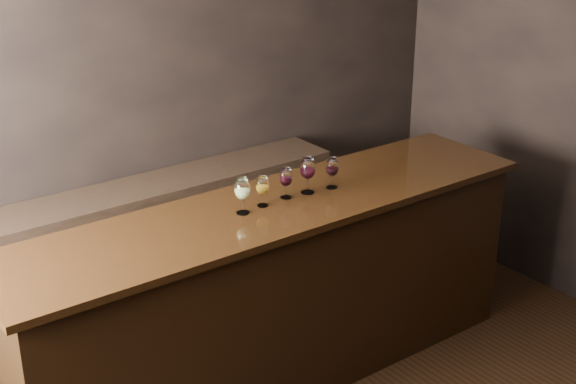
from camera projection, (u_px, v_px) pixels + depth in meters
room_shell at (308, 150)px, 3.12m from camera, size 5.02×4.52×2.81m
bar_counter at (275, 297)px, 4.59m from camera, size 3.08×0.67×1.08m
bar_top at (274, 208)px, 4.37m from camera, size 3.18×0.74×0.04m
back_bar_shelf at (143, 258)px, 5.14m from camera, size 2.74×0.40×0.99m
glass_white at (242, 190)px, 4.21m from camera, size 0.08×0.08×0.20m
glass_amber at (262, 186)px, 4.31m from camera, size 0.07×0.07×0.17m
glass_red_a at (286, 178)px, 4.41m from camera, size 0.07×0.07×0.18m
glass_red_b at (308, 169)px, 4.47m from camera, size 0.09×0.09×0.21m
glass_red_c at (332, 168)px, 4.54m from camera, size 0.08×0.08×0.18m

